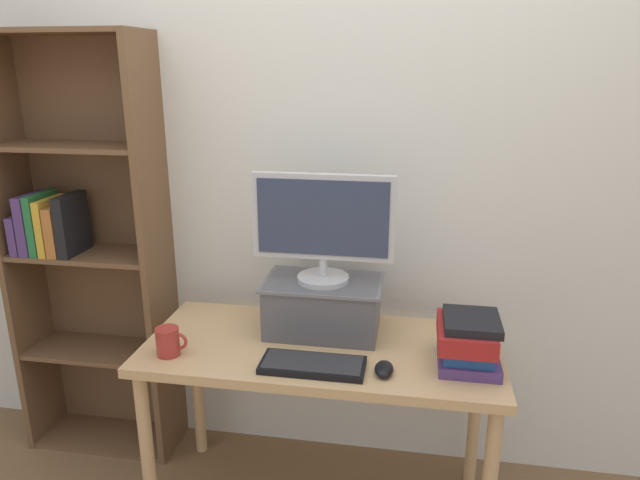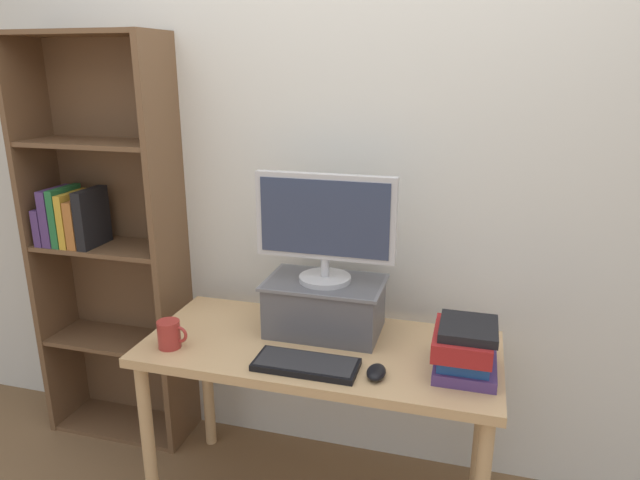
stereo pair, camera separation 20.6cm
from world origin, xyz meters
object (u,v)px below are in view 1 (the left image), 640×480
Objects in this scene: keyboard at (312,365)px; book_stack at (467,341)px; bookshelf_unit at (86,249)px; computer_mouse at (384,369)px; coffee_mug at (169,342)px; desk at (321,366)px; computer_monitor at (323,224)px; riser_box at (323,305)px.

book_stack is (0.53, 0.12, 0.08)m from keyboard.
computer_mouse is (1.35, -0.45, -0.21)m from bookshelf_unit.
bookshelf_unit is at bearing 141.86° from coffee_mug.
keyboard reaches higher than desk.
bookshelf_unit is at bearing 165.73° from desk.
desk is at bearing 89.01° from keyboard.
computer_monitor is at bearing 131.84° from computer_mouse.
bookshelf_unit reaches higher than keyboard.
bookshelf_unit is 5.16× the size of keyboard.
computer_monitor is 0.70m from coffee_mug.
computer_monitor is at bearing 161.85° from book_stack.
computer_monitor reaches higher than coffee_mug.
desk is at bearing -83.69° from computer_monitor.
coffee_mug is (-0.77, 0.00, 0.03)m from computer_mouse.
bookshelf_unit is 3.51× the size of computer_monitor.
bookshelf_unit is 4.10× the size of riser_box.
book_stack reaches higher than keyboard.
keyboard is at bearing -90.99° from desk.
desk is 11.32× the size of coffee_mug.
computer_monitor is 2.04× the size of book_stack.
computer_mouse reaches higher than keyboard.
keyboard is (-0.00, -0.18, 0.10)m from desk.
computer_mouse is (0.25, 0.00, 0.01)m from keyboard.
computer_monitor reaches higher than computer_mouse.
computer_monitor is at bearing -90.00° from riser_box.
desk is 1.18m from bookshelf_unit.
bookshelf_unit is at bearing 171.40° from computer_monitor.
desk is 3.66× the size of keyboard.
computer_monitor is 0.51m from keyboard.
riser_box is 0.85× the size of computer_monitor.
bookshelf_unit is at bearing 168.17° from book_stack.
coffee_mug is at bearing 179.81° from computer_mouse.
desk is 12.73× the size of computer_mouse.
desk is at bearing 17.82° from coffee_mug.
keyboard is 0.54m from book_stack.
computer_mouse is (0.26, -0.29, -0.42)m from computer_monitor.
riser_box is 4.37× the size of computer_mouse.
riser_box reaches higher than computer_mouse.
book_stack is 2.23× the size of coffee_mug.
keyboard is at bearing -88.10° from riser_box.
riser_box is 3.89× the size of coffee_mug.
riser_box is at bearing 91.90° from keyboard.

